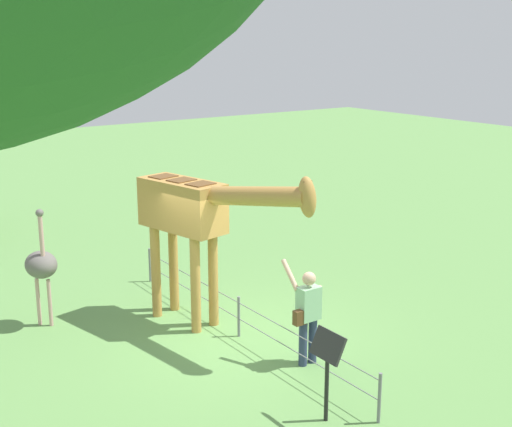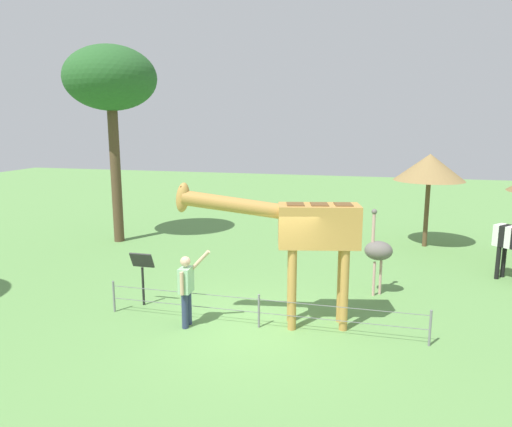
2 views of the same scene
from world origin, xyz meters
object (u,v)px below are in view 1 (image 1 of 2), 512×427
at_px(giraffe, 195,214).
at_px(info_sign, 327,358).
at_px(visitor, 308,312).
at_px(ostrich, 41,265).

distance_m(giraffe, info_sign, 4.08).
bearing_deg(giraffe, visitor, 15.58).
xyz_separation_m(ostrich, info_sign, (5.49, 2.11, -0.23)).
relative_size(giraffe, ostrich, 1.74).
bearing_deg(ostrich, info_sign, 21.01).
relative_size(giraffe, info_sign, 2.97).
bearing_deg(giraffe, info_sign, -3.05).
xyz_separation_m(giraffe, visitor, (2.39, 0.67, -1.22)).
height_order(ostrich, info_sign, ostrich).
xyz_separation_m(giraffe, info_sign, (3.90, -0.21, -1.18)).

